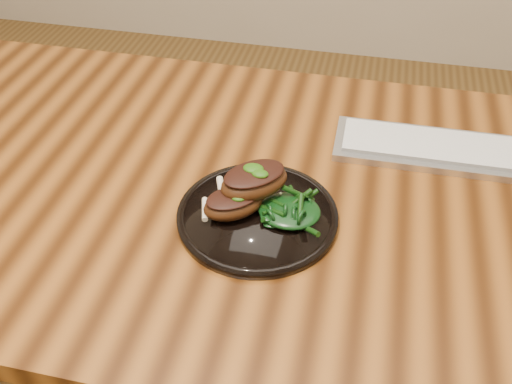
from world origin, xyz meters
The scene contains 7 objects.
desk centered at (0.00, 0.00, 0.67)m, with size 1.60×0.80×0.75m.
plate centered at (0.00, -0.08, 0.76)m, with size 0.25×0.25×0.02m.
lamb_chop_front centered at (-0.04, -0.09, 0.79)m, with size 0.11×0.11×0.04m.
lamb_chop_back centered at (-0.01, -0.05, 0.81)m, with size 0.13×0.13×0.05m.
herb_smear centered at (-0.03, -0.02, 0.77)m, with size 0.09×0.06×0.01m, color #154006.
greens_heap centered at (0.05, -0.07, 0.78)m, with size 0.10×0.09×0.04m.
keyboard centered at (0.31, 0.16, 0.76)m, with size 0.42×0.13×0.02m.
Camera 1 is at (0.14, -0.71, 1.37)m, focal length 40.00 mm.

